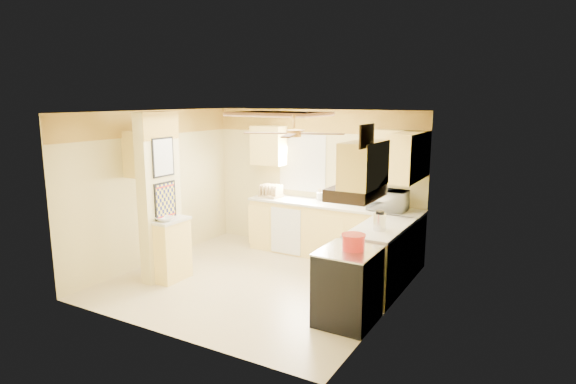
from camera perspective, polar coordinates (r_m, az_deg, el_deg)
The scene contains 34 objects.
floor at distance 7.31m, azimuth -3.65°, elevation -10.55°, with size 4.00×4.00×0.00m, color #C8B18A.
ceiling at distance 6.80m, azimuth -3.91°, elevation 9.45°, with size 4.00×4.00×0.00m, color white.
wall_back at distance 8.57m, azimuth 3.21°, elevation 1.37°, with size 4.00×4.00×0.00m, color #DACA85.
wall_front at distance 5.50m, azimuth -14.73°, elevation -4.45°, with size 4.00×4.00×0.00m, color #DACA85.
wall_left at distance 8.20m, azimuth -15.55°, elevation 0.55°, with size 3.80×3.80×0.00m, color #DACA85.
wall_right at distance 6.10m, azimuth 12.14°, elevation -2.81°, with size 3.80×3.80×0.00m, color #DACA85.
wallpaper_border at distance 8.44m, azimuth 3.22°, elevation 8.40°, with size 4.00×0.02×0.40m, color #F8C849.
partition_column at distance 7.36m, azimuth -14.98°, elevation -0.58°, with size 0.20×0.70×2.50m, color #DACA85.
partition_ledge at distance 7.41m, azimuth -13.45°, elevation -6.82°, with size 0.25×0.55×0.90m, color #FFE27A.
ledge_top at distance 7.29m, azimuth -13.61°, elevation -3.30°, with size 0.28×0.58×0.04m, color silver.
lower_cabinets_back at distance 8.27m, azimuth 5.34°, elevation -4.69°, with size 3.00×0.60×0.90m, color #FFE27A.
lower_cabinets_right at distance 6.96m, azimuth 11.01°, elevation -7.89°, with size 0.60×1.40×0.90m, color #FFE27A.
countertop_back at distance 8.15m, azimuth 5.37°, elevation -1.53°, with size 3.04×0.64×0.04m, color silver.
countertop_right at distance 6.83m, azimuth 11.07°, elevation -4.15°, with size 0.64×1.44×0.04m, color silver.
dishwasher_panel at distance 8.33m, azimuth -0.28°, elevation -4.66°, with size 0.58×0.02×0.80m, color white.
window at distance 8.62m, azimuth 1.70°, elevation 3.47°, with size 0.92×0.02×1.02m.
upper_cab_back_left at distance 8.75m, azimuth -2.28°, elevation 5.55°, with size 0.60×0.35×0.70m, color #FFE27A.
upper_cab_back_right at distance 7.76m, azimuth 13.01°, elevation 4.58°, with size 0.90×0.35×0.70m, color #FFE27A.
upper_cab_right at distance 7.23m, azimuth 14.01°, elevation 4.08°, with size 0.35×1.00×0.70m, color #FFE27A.
upper_cab_left_wall at distance 7.82m, azimuth -16.16°, elevation 4.47°, with size 0.35×0.75×0.70m, color #FFE27A.
upper_cab_over_stove at distance 5.52m, azimuth 8.97°, elevation 3.25°, with size 0.35×0.76×0.52m, color #FFE27A.
stove at distance 5.96m, azimuth 7.11°, elevation -10.98°, with size 0.68×0.77×0.92m.
range_hood at distance 5.60m, azimuth 8.06°, elevation -0.03°, with size 0.50×0.76×0.14m, color black.
poster_menu at distance 7.19m, azimuth -14.58°, elevation 4.02°, with size 0.02×0.42×0.57m.
poster_nashville at distance 7.30m, azimuth -14.33°, elevation -1.06°, with size 0.02×0.42×0.57m.
ceiling_light_panel at distance 7.17m, azimuth -1.00°, elevation 9.20°, with size 1.35×0.95×0.06m.
ceiling_fan at distance 5.69m, azimuth 0.68°, elevation 7.02°, with size 1.15×1.15×0.26m.
vent_grate at distance 5.10m, azimuth 9.32°, elevation 6.57°, with size 0.02×0.40×0.25m, color black.
microwave at distance 7.76m, azimuth 11.78°, elevation -0.96°, with size 0.59×0.40×0.33m, color white.
bowl at distance 7.19m, azimuth -14.40°, elevation -3.11°, with size 0.24×0.24×0.06m, color white.
dutch_oven at distance 5.78m, azimuth 7.77°, elevation -5.88°, with size 0.29×0.29×0.19m.
kettle at distance 6.58m, azimuth 10.81°, elevation -3.44°, with size 0.17×0.17×0.26m.
dish_rack at distance 8.65m, azimuth -2.04°, elevation -0.06°, with size 0.42×0.33×0.22m.
utensil_crock at distance 8.39m, azimuth 3.77°, elevation -0.51°, with size 0.10×0.10×0.21m.
Camera 1 is at (3.74, -5.67, 2.68)m, focal length 30.00 mm.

